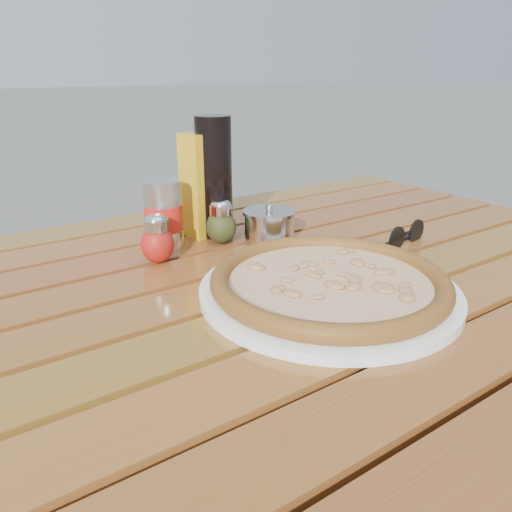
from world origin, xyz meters
TOP-DOWN VIEW (x-y plane):
  - table at (0.00, -0.00)m, footprint 1.40×0.90m
  - plate at (0.04, -0.10)m, footprint 0.38×0.38m
  - pizza at (0.04, -0.10)m, footprint 0.40×0.40m
  - pepper_shaker at (-0.10, 0.16)m, footprint 0.07×0.07m
  - oregano_shaker at (0.03, 0.18)m, footprint 0.07×0.07m
  - dark_bottle at (0.05, 0.23)m, footprint 0.08×0.08m
  - soda_can at (-0.06, 0.21)m, footprint 0.08×0.08m
  - olive_oil_cruet at (0.03, 0.24)m, footprint 0.06×0.06m
  - parmesan_tin at (0.11, 0.13)m, footprint 0.12×0.12m
  - sunglasses at (0.30, -0.02)m, footprint 0.11×0.04m

SIDE VIEW (x-z plane):
  - table at x=0.00m, z-range 0.30..1.05m
  - plate at x=0.04m, z-range 0.75..0.76m
  - sunglasses at x=0.30m, z-range 0.74..0.79m
  - pizza at x=0.04m, z-range 0.76..0.79m
  - parmesan_tin at x=0.11m, z-range 0.74..0.82m
  - pepper_shaker at x=-0.10m, z-range 0.75..0.83m
  - oregano_shaker at x=0.03m, z-range 0.75..0.83m
  - soda_can at x=-0.06m, z-range 0.75..0.87m
  - olive_oil_cruet at x=0.03m, z-range 0.74..0.95m
  - dark_bottle at x=0.05m, z-range 0.75..0.97m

